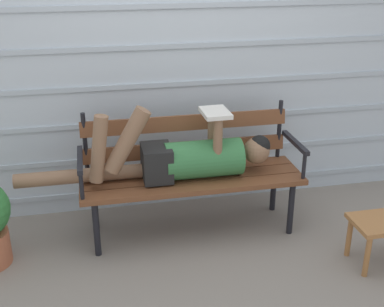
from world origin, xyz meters
TOP-DOWN VIEW (x-y plane):
  - ground_plane at (0.00, 0.00)m, footprint 12.00×12.00m
  - house_siding at (0.00, 0.70)m, footprint 4.68×0.08m
  - park_bench at (0.00, 0.27)m, footprint 1.57×0.48m
  - reclining_person at (-0.07, 0.20)m, footprint 1.78×0.26m
  - footstool at (1.14, -0.45)m, footprint 0.41×0.30m

SIDE VIEW (x-z plane):
  - ground_plane at x=0.00m, z-range 0.00..0.00m
  - footstool at x=1.14m, z-range 0.10..0.42m
  - park_bench at x=0.00m, z-range 0.04..0.93m
  - reclining_person at x=-0.07m, z-range 0.32..0.88m
  - house_siding at x=0.00m, z-range 0.00..2.27m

